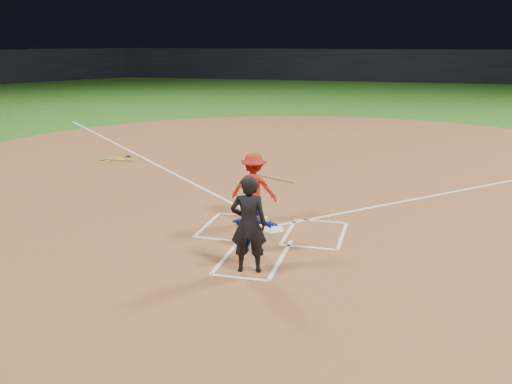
% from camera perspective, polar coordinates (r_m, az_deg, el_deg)
% --- Properties ---
extents(ground, '(120.00, 120.00, 0.00)m').
position_cam_1_polar(ground, '(13.14, 1.71, -3.86)').
color(ground, '#235A16').
rests_on(ground, ground).
extents(home_plate_dirt, '(28.00, 28.00, 0.01)m').
position_cam_1_polar(home_plate_dirt, '(18.82, 5.79, 1.95)').
color(home_plate_dirt, brown).
rests_on(home_plate_dirt, ground).
extents(stadium_wall_far, '(80.00, 1.20, 3.20)m').
position_cam_1_polar(stadium_wall_far, '(60.24, 12.20, 12.27)').
color(stadium_wall_far, black).
rests_on(stadium_wall_far, ground).
extents(home_plate, '(0.60, 0.60, 0.02)m').
position_cam_1_polar(home_plate, '(13.14, 1.71, -3.77)').
color(home_plate, white).
rests_on(home_plate, home_plate_dirt).
extents(on_deck_circle, '(1.70, 1.70, 0.01)m').
position_cam_1_polar(on_deck_circle, '(21.34, -13.64, 3.20)').
color(on_deck_circle, brown).
rests_on(on_deck_circle, home_plate_dirt).
extents(on_deck_logo, '(0.80, 0.80, 0.00)m').
position_cam_1_polar(on_deck_logo, '(21.34, -13.65, 3.22)').
color(on_deck_logo, gold).
rests_on(on_deck_logo, on_deck_circle).
extents(on_deck_bat_a, '(0.60, 0.67, 0.06)m').
position_cam_1_polar(on_deck_bat_a, '(21.48, -12.99, 3.42)').
color(on_deck_bat_a, '#9D6939').
rests_on(on_deck_bat_a, on_deck_circle).
extents(on_deck_bat_b, '(0.62, 0.66, 0.06)m').
position_cam_1_polar(on_deck_bat_b, '(21.34, -14.25, 3.27)').
color(on_deck_bat_b, olive).
rests_on(on_deck_bat_b, on_deck_circle).
extents(on_deck_bat_c, '(0.84, 0.22, 0.06)m').
position_cam_1_polar(on_deck_bat_c, '(20.94, -13.31, 3.10)').
color(on_deck_bat_c, '#905B35').
rests_on(on_deck_bat_c, on_deck_circle).
extents(bat_weight_donut, '(0.19, 0.19, 0.05)m').
position_cam_1_polar(bat_weight_donut, '(21.59, -12.69, 3.48)').
color(bat_weight_donut, black).
rests_on(bat_weight_donut, on_deck_circle).
extents(catcher, '(0.99, 0.33, 1.06)m').
position_cam_1_polar(catcher, '(11.69, -0.25, -3.48)').
color(catcher, '#132D9F').
rests_on(catcher, home_plate_dirt).
extents(umpire, '(0.75, 0.56, 1.86)m').
position_cam_1_polar(umpire, '(10.58, -0.74, -3.24)').
color(umpire, black).
rests_on(umpire, home_plate_dirt).
extents(chalk_markings, '(28.35, 17.32, 0.01)m').
position_cam_1_polar(chalk_markings, '(18.13, 5.44, 1.48)').
color(chalk_markings, white).
rests_on(chalk_markings, home_plate_dirt).
extents(batter_at_plate, '(1.53, 0.70, 1.69)m').
position_cam_1_polar(batter_at_plate, '(13.45, -0.21, 0.42)').
color(batter_at_plate, '#AD1F13').
rests_on(batter_at_plate, home_plate_dirt).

